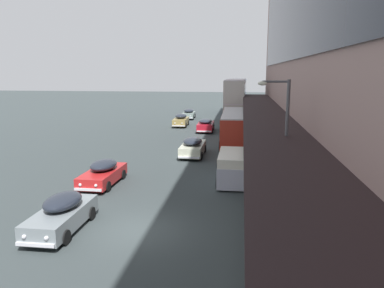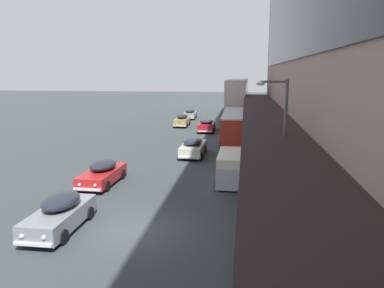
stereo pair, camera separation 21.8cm
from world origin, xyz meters
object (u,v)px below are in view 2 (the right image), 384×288
object	(u,v)px
sedan_trailing_near	(182,120)
pedestrian_at_kerb	(282,189)
transit_bus_kerbside_rear	(237,100)
street_lamp	(281,138)
vw_van	(232,166)
sedan_lead_mid	(103,173)
transit_bus_kerbside_front	(240,95)
sedan_oncoming_front	(190,114)
sedan_trailing_mid	(193,147)
sedan_second_mid	(60,213)
transit_bus_kerbside_far	(236,127)
sedan_far_back	(207,125)
fire_hydrant	(264,151)

from	to	relation	value
sedan_trailing_near	pedestrian_at_kerb	bearing A→B (deg)	-71.12
transit_bus_kerbside_rear	street_lamp	size ratio (longest dim) A/B	1.76
vw_van	sedan_lead_mid	bearing A→B (deg)	-168.90
sedan_trailing_near	street_lamp	world-z (taller)	street_lamp
transit_bus_kerbside_front	vw_van	xyz separation A→B (m)	(0.13, -42.51, -2.08)
sedan_oncoming_front	sedan_trailing_mid	xyz separation A→B (m)	(4.02, -25.63, 0.05)
sedan_second_mid	vw_van	xyz separation A→B (m)	(7.39, 8.58, 0.30)
sedan_second_mid	sedan_lead_mid	size ratio (longest dim) A/B	0.98
sedan_trailing_mid	sedan_second_mid	xyz separation A→B (m)	(-3.85, -15.96, 0.01)
sedan_second_mid	sedan_lead_mid	world-z (taller)	sedan_second_mid
transit_bus_kerbside_far	pedestrian_at_kerb	bearing A→B (deg)	-80.90
pedestrian_at_kerb	transit_bus_kerbside_rear	bearing A→B (deg)	95.39
pedestrian_at_kerb	sedan_far_back	bearing A→B (deg)	104.14
transit_bus_kerbside_front	sedan_trailing_near	size ratio (longest dim) A/B	2.38
transit_bus_kerbside_rear	fire_hydrant	world-z (taller)	transit_bus_kerbside_rear
transit_bus_kerbside_rear	sedan_far_back	bearing A→B (deg)	-115.20
sedan_trailing_near	vw_van	bearing A→B (deg)	-73.30
sedan_oncoming_front	fire_hydrant	xyz separation A→B (m)	(10.04, -25.02, -0.24)
sedan_trailing_near	sedan_lead_mid	size ratio (longest dim) A/B	0.95
transit_bus_kerbside_rear	vw_van	world-z (taller)	transit_bus_kerbside_rear
sedan_oncoming_front	fire_hydrant	bearing A→B (deg)	-68.14
sedan_far_back	pedestrian_at_kerb	bearing A→B (deg)	-75.86
transit_bus_kerbside_far	sedan_oncoming_front	distance (m)	21.89
sedan_far_back	street_lamp	world-z (taller)	street_lamp
sedan_far_back	vw_van	size ratio (longest dim) A/B	1.03
transit_bus_kerbside_rear	sedan_oncoming_front	world-z (taller)	transit_bus_kerbside_rear
sedan_second_mid	street_lamp	bearing A→B (deg)	15.77
sedan_lead_mid	transit_bus_kerbside_rear	bearing A→B (deg)	75.31
sedan_oncoming_front	vw_van	bearing A→B (deg)	-77.09
sedan_oncoming_front	pedestrian_at_kerb	xyz separation A→B (m)	(10.26, -37.87, 0.45)
transit_bus_kerbside_far	sedan_trailing_near	size ratio (longest dim) A/B	2.44
sedan_oncoming_front	sedan_second_mid	xyz separation A→B (m)	(0.17, -41.59, 0.06)
sedan_lead_mid	fire_hydrant	distance (m)	14.28
sedan_trailing_near	sedan_far_back	distance (m)	5.39
sedan_trailing_near	sedan_trailing_mid	bearing A→B (deg)	-77.42
transit_bus_kerbside_far	pedestrian_at_kerb	xyz separation A→B (m)	(2.78, -17.33, -0.68)
vw_van	sedan_trailing_near	bearing A→B (deg)	106.70
sedan_far_back	street_lamp	distance (m)	27.44
sedan_oncoming_front	sedan_lead_mid	bearing A→B (deg)	-90.91
transit_bus_kerbside_far	sedan_trailing_near	xyz separation A→B (m)	(-7.33, 12.22, -1.05)
sedan_trailing_mid	sedan_second_mid	world-z (taller)	sedan_second_mid
sedan_oncoming_front	street_lamp	bearing A→B (deg)	-75.54
sedan_second_mid	vw_van	world-z (taller)	vw_van
sedan_lead_mid	fire_hydrant	world-z (taller)	sedan_lead_mid
transit_bus_kerbside_rear	pedestrian_at_kerb	distance (m)	32.95
transit_bus_kerbside_rear	sedan_lead_mid	bearing A→B (deg)	-104.69
sedan_lead_mid	pedestrian_at_kerb	size ratio (longest dim) A/B	2.51
transit_bus_kerbside_far	sedan_trailing_mid	xyz separation A→B (m)	(-3.46, -5.09, -1.07)
fire_hydrant	transit_bus_kerbside_front	bearing A→B (deg)	94.31
transit_bus_kerbside_far	street_lamp	xyz separation A→B (m)	(2.53, -18.27, 2.13)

